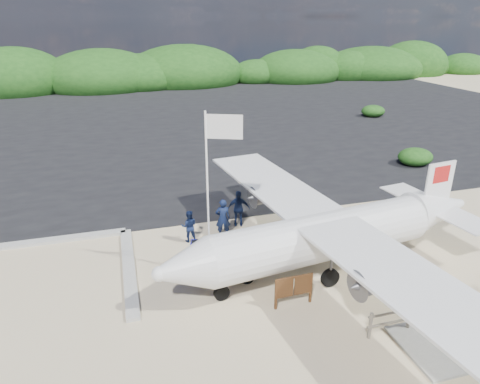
{
  "coord_description": "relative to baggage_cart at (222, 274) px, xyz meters",
  "views": [
    {
      "loc": [
        -4.28,
        -14.71,
        9.94
      ],
      "look_at": [
        1.27,
        4.49,
        1.72
      ],
      "focal_mm": 32.0,
      "sensor_mm": 36.0,
      "label": 1
    }
  ],
  "objects": [
    {
      "name": "crew_b",
      "position": [
        -0.8,
        3.18,
        0.79
      ],
      "size": [
        0.86,
        0.73,
        1.58
      ],
      "primitive_type": "imported",
      "rotation": [
        0.0,
        0.0,
        2.96
      ],
      "color": "#111D41",
      "rests_on": "ground"
    },
    {
      "name": "baggage_cart",
      "position": [
        0.0,
        0.0,
        0.0
      ],
      "size": [
        3.3,
        2.52,
        1.46
      ],
      "primitive_type": null,
      "rotation": [
        0.0,
        0.0,
        -0.33
      ],
      "color": "#0E11D5",
      "rests_on": "ground"
    },
    {
      "name": "asphalt_apron",
      "position": [
        0.79,
        29.92,
        0.0
      ],
      "size": [
        90.0,
        50.0,
        0.04
      ],
      "primitive_type": null,
      "color": "#B2B2B2",
      "rests_on": "ground"
    },
    {
      "name": "lagoon",
      "position": [
        -8.21,
        1.42,
        0.0
      ],
      "size": [
        9.0,
        7.0,
        0.4
      ],
      "primitive_type": null,
      "color": "#B2B2B2",
      "rests_on": "ground"
    },
    {
      "name": "flagpole",
      "position": [
        -0.46,
        0.2,
        0.0
      ],
      "size": [
        1.48,
        1.05,
        6.82
      ],
      "primitive_type": null,
      "rotation": [
        0.0,
        0.0,
        -0.4
      ],
      "color": "white",
      "rests_on": "ground"
    },
    {
      "name": "crew_a",
      "position": [
        0.84,
        3.16,
        0.99
      ],
      "size": [
        0.78,
        0.57,
        1.98
      ],
      "primitive_type": "imported",
      "rotation": [
        0.0,
        0.0,
        3.0
      ],
      "color": "#111D41",
      "rests_on": "ground"
    },
    {
      "name": "signboard",
      "position": [
        2.03,
        -2.76,
        0.0
      ],
      "size": [
        1.58,
        0.19,
        1.3
      ],
      "primitive_type": null,
      "rotation": [
        0.0,
        0.0,
        0.03
      ],
      "color": "#533117",
      "rests_on": "ground"
    },
    {
      "name": "crew_c",
      "position": [
        1.9,
        4.09,
        0.96
      ],
      "size": [
        1.21,
        0.74,
        1.92
      ],
      "primitive_type": "imported",
      "rotation": [
        0.0,
        0.0,
        2.88
      ],
      "color": "#111D41",
      "rests_on": "ground"
    },
    {
      "name": "ground",
      "position": [
        0.79,
        -0.08,
        0.0
      ],
      "size": [
        160.0,
        160.0,
        0.0
      ],
      "primitive_type": "plane",
      "color": "beige"
    },
    {
      "name": "walkway_pad",
      "position": [
        6.29,
        -6.08,
        0.0
      ],
      "size": [
        3.5,
        2.5,
        0.1
      ],
      "primitive_type": null,
      "color": "#B2B2B2",
      "rests_on": "ground"
    },
    {
      "name": "fence",
      "position": [
        6.79,
        -5.08,
        0.0
      ],
      "size": [
        6.4,
        2.0,
        1.1
      ],
      "primitive_type": null,
      "color": "#B2B2B2",
      "rests_on": "ground"
    },
    {
      "name": "vegetation_band",
      "position": [
        0.79,
        54.92,
        0.0
      ],
      "size": [
        124.0,
        8.0,
        4.4
      ],
      "primitive_type": null,
      "color": "#B2B2B2",
      "rests_on": "ground"
    },
    {
      "name": "aircraft_large",
      "position": [
        10.45,
        22.54,
        0.0
      ],
      "size": [
        19.49,
        19.49,
        5.22
      ],
      "primitive_type": null,
      "rotation": [
        0.0,
        0.0,
        3.27
      ],
      "color": "#B2B2B2",
      "rests_on": "ground"
    }
  ]
}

